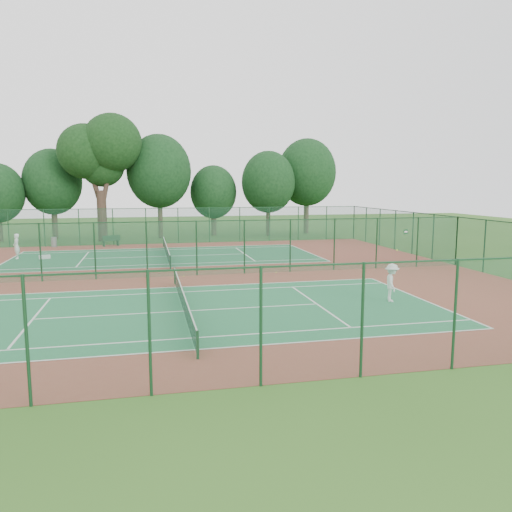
{
  "coord_description": "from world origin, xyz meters",
  "views": [
    {
      "loc": [
        -1.54,
        -31.29,
        5.73
      ],
      "look_at": [
        4.68,
        -3.19,
        1.6
      ],
      "focal_mm": 35.0,
      "sensor_mm": 36.0,
      "label": 1
    }
  ],
  "objects_px": {
    "bench": "(111,241)",
    "player_far": "(17,246)",
    "big_tree": "(100,151)",
    "trash_bin": "(54,242)",
    "player_near": "(392,283)",
    "kit_bag": "(45,257)"
  },
  "relations": [
    {
      "from": "bench",
      "to": "player_far",
      "type": "bearing_deg",
      "value": -157.03
    },
    {
      "from": "player_near",
      "to": "player_far",
      "type": "distance_m",
      "value": 28.98
    },
    {
      "from": "trash_bin",
      "to": "player_far",
      "type": "bearing_deg",
      "value": -101.23
    },
    {
      "from": "player_near",
      "to": "big_tree",
      "type": "distance_m",
      "value": 35.92
    },
    {
      "from": "trash_bin",
      "to": "bench",
      "type": "relative_size",
      "value": 0.53
    },
    {
      "from": "bench",
      "to": "big_tree",
      "type": "xyz_separation_m",
      "value": [
        -1.0,
        4.97,
        8.52
      ]
    },
    {
      "from": "trash_bin",
      "to": "big_tree",
      "type": "relative_size",
      "value": 0.07
    },
    {
      "from": "kit_bag",
      "to": "player_near",
      "type": "bearing_deg",
      "value": -61.03
    },
    {
      "from": "big_tree",
      "to": "kit_bag",
      "type": "bearing_deg",
      "value": -106.05
    },
    {
      "from": "player_far",
      "to": "bench",
      "type": "distance_m",
      "value": 9.49
    },
    {
      "from": "player_near",
      "to": "kit_bag",
      "type": "bearing_deg",
      "value": 65.2
    },
    {
      "from": "kit_bag",
      "to": "big_tree",
      "type": "bearing_deg",
      "value": 57.1
    },
    {
      "from": "player_near",
      "to": "trash_bin",
      "type": "relative_size",
      "value": 2.06
    },
    {
      "from": "trash_bin",
      "to": "kit_bag",
      "type": "distance_m",
      "value": 7.91
    },
    {
      "from": "player_far",
      "to": "big_tree",
      "type": "height_order",
      "value": "big_tree"
    },
    {
      "from": "player_near",
      "to": "big_tree",
      "type": "xyz_separation_m",
      "value": [
        -15.95,
        31.15,
        8.1
      ]
    },
    {
      "from": "player_far",
      "to": "trash_bin",
      "type": "distance_m",
      "value": 7.58
    },
    {
      "from": "player_far",
      "to": "big_tree",
      "type": "distance_m",
      "value": 15.33
    },
    {
      "from": "player_far",
      "to": "trash_bin",
      "type": "xyz_separation_m",
      "value": [
        1.47,
        7.41,
        -0.53
      ]
    },
    {
      "from": "kit_bag",
      "to": "big_tree",
      "type": "xyz_separation_m",
      "value": [
        3.52,
        12.24,
        8.9
      ]
    },
    {
      "from": "player_near",
      "to": "kit_bag",
      "type": "height_order",
      "value": "player_near"
    },
    {
      "from": "player_far",
      "to": "bench",
      "type": "bearing_deg",
      "value": 120.29
    }
  ]
}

